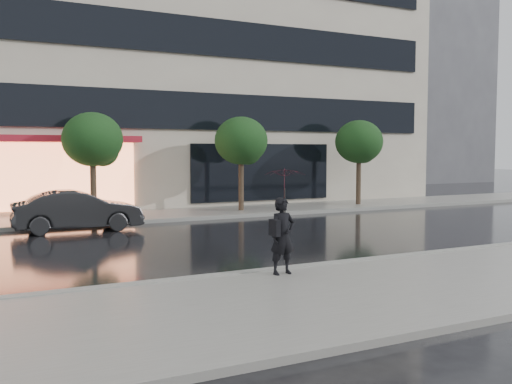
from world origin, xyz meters
TOP-DOWN VIEW (x-y plane):
  - ground at (0.00, 0.00)m, footprint 120.00×120.00m
  - sidewalk_near at (0.00, -3.25)m, footprint 60.00×4.50m
  - sidewalk_far at (0.00, 10.25)m, footprint 60.00×3.50m
  - curb_near at (0.00, -1.00)m, footprint 60.00×0.25m
  - curb_far at (0.00, 8.50)m, footprint 60.00×0.25m
  - office_building at (-0.00, 17.97)m, footprint 30.00×12.76m
  - bg_building_right at (26.00, 28.00)m, footprint 12.00×12.00m
  - tree_mid_west at (-2.94, 10.03)m, footprint 2.20×2.20m
  - tree_mid_east at (3.06, 10.03)m, footprint 2.20×2.20m
  - tree_far_east at (9.06, 10.03)m, footprint 2.20×2.20m
  - parked_car at (-3.99, 7.50)m, footprint 4.03×1.48m
  - pedestrian_with_umbrella at (-1.49, -1.50)m, footprint 0.87×0.89m

SIDE VIEW (x-z plane):
  - ground at x=0.00m, z-range 0.00..0.00m
  - sidewalk_near at x=0.00m, z-range 0.00..0.12m
  - sidewalk_far at x=0.00m, z-range 0.00..0.12m
  - curb_near at x=0.00m, z-range 0.00..0.14m
  - curb_far at x=0.00m, z-range 0.00..0.14m
  - parked_car at x=-3.99m, z-range 0.00..1.32m
  - pedestrian_with_umbrella at x=-1.49m, z-range 0.43..2.55m
  - tree_mid_west at x=-2.94m, z-range 0.93..4.92m
  - tree_mid_east at x=3.06m, z-range 0.93..4.92m
  - tree_far_east at x=9.06m, z-range 0.93..4.92m
  - bg_building_right at x=26.00m, z-range 0.00..16.00m
  - office_building at x=0.00m, z-range 0.00..18.00m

